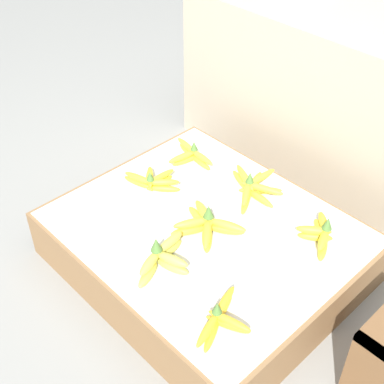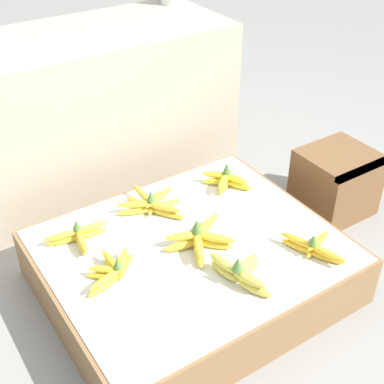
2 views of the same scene
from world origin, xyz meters
TOP-DOWN VIEW (x-y plane):
  - ground_plane at (0.00, 0.00)m, footprint 10.00×10.00m
  - display_platform at (0.00, 0.00)m, footprint 1.01×0.85m
  - back_vendor_table at (-0.05, 0.87)m, footprint 1.41×0.55m
  - banana_bunch_front_midleft at (0.04, -0.23)m, footprint 0.15×0.25m
  - banana_bunch_front_midright at (0.33, -0.27)m, footprint 0.16×0.24m
  - banana_bunch_middle_left at (-0.30, 0.01)m, footprint 0.22×0.16m
  - banana_bunch_middle_midleft at (0.02, -0.02)m, footprint 0.26×0.21m
  - banana_bunch_back_left at (-0.32, 0.23)m, footprint 0.23×0.16m
  - banana_bunch_back_midleft at (-0.01, 0.26)m, footprint 0.26×0.27m
  - banana_bunch_back_midright at (0.32, 0.23)m, footprint 0.15×0.18m

SIDE VIEW (x-z plane):
  - ground_plane at x=0.00m, z-range 0.00..0.00m
  - display_platform at x=0.00m, z-range 0.00..0.20m
  - banana_bunch_middle_left at x=-0.30m, z-range 0.18..0.27m
  - banana_bunch_back_midleft at x=-0.01m, z-range 0.18..0.28m
  - banana_bunch_back_left at x=-0.32m, z-range 0.18..0.27m
  - banana_bunch_front_midright at x=0.33m, z-range 0.18..0.28m
  - banana_bunch_back_midright at x=0.32m, z-range 0.18..0.29m
  - banana_bunch_middle_midleft at x=0.02m, z-range 0.18..0.29m
  - banana_bunch_front_midleft at x=0.04m, z-range 0.18..0.29m
  - back_vendor_table at x=-0.05m, z-range 0.00..0.71m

